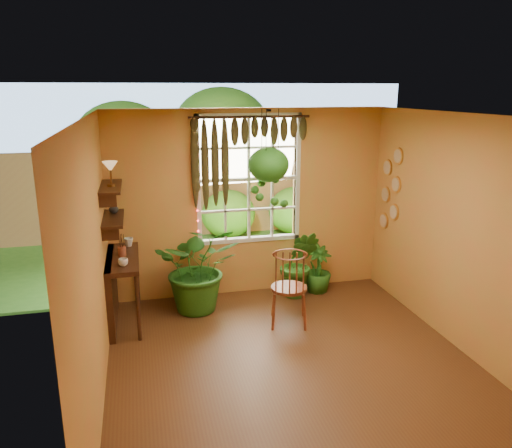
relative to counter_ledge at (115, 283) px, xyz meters
The scene contains 23 objects.
floor 2.55m from the counter_ledge, 39.96° to the right, with size 4.50×4.50×0.00m, color #512F17.
ceiling 3.29m from the counter_ledge, 39.96° to the right, with size 4.50×4.50×0.00m, color white.
wall_back 2.17m from the counter_ledge, 18.80° to the left, with size 4.00×4.00×0.00m, color #B9933F.
wall_left 1.79m from the counter_ledge, 93.24° to the right, with size 4.50×4.50×0.00m, color #B9933F.
wall_right 4.30m from the counter_ledge, 22.26° to the right, with size 4.50×4.50×0.00m, color #B9933F.
window 2.33m from the counter_ledge, 19.65° to the left, with size 1.52×0.10×1.86m.
valance_vine 2.57m from the counter_ledge, 17.07° to the left, with size 1.70×0.12×1.10m.
string_lights 1.76m from the counter_ledge, 27.17° to the left, with size 0.03×0.03×1.54m, color #FF2633, non-canonical shape.
wall_plates 4.02m from the counter_ledge, ahead, with size 0.04×0.32×1.10m, color beige, non-canonical shape.
counter_ledge is the anchor object (origin of this frame).
shelf_lower 0.85m from the counter_ledge, ahead, with size 0.25×0.90×0.04m, color #361A0E.
shelf_upper 1.25m from the counter_ledge, ahead, with size 0.25×0.90×0.04m, color #361A0E.
backyard 5.74m from the counter_ledge, 67.84° to the left, with size 14.00×10.00×12.00m.
windsor_chair 2.23m from the counter_ledge, 14.68° to the right, with size 0.57×0.59×1.24m.
potted_plant_left 1.11m from the counter_ledge, ahead, with size 1.12×0.97×1.24m, color #1A5215.
potted_plant_mid 2.57m from the counter_ledge, ahead, with size 0.55×0.45×1.01m, color #1A5215.
potted_plant_right 2.92m from the counter_ledge, ahead, with size 0.40×0.40×0.72m, color #1A5215.
hanging_basket 2.50m from the counter_ledge, ahead, with size 0.55×0.55×1.35m.
cup_a 0.55m from the counter_ledge, 70.37° to the right, with size 0.12×0.12×0.09m, color silver.
cup_b 0.61m from the counter_ledge, 65.80° to the left, with size 0.12×0.12×0.11m, color beige.
brush_jar 0.51m from the counter_ledge, 15.41° to the left, with size 0.10×0.10×0.37m.
shelf_vase 0.96m from the counter_ledge, 80.18° to the left, with size 0.12×0.12×0.13m, color #B2AD99.
tiffany_lamp 1.49m from the counter_ledge, 55.13° to the right, with size 0.18×0.18×0.30m.
Camera 1 is at (-1.55, -4.61, 2.95)m, focal length 35.00 mm.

